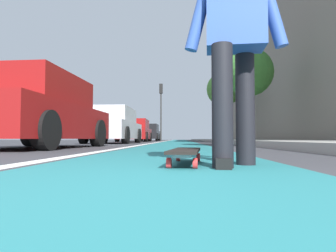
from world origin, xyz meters
TOP-DOWN VIEW (x-y plane):
  - ground_plane at (10.00, 0.00)m, footprint 80.00×80.00m
  - bike_lane_paint at (24.00, 0.00)m, footprint 56.00×1.84m
  - lane_stripe_white at (20.00, 1.07)m, footprint 52.00×0.16m
  - sidewalk_curb at (18.00, -3.47)m, footprint 52.00×3.20m
  - building_facade at (22.00, -6.05)m, footprint 40.00×1.20m
  - skateboard at (1.32, -0.17)m, footprint 0.86×0.28m
  - skater_person at (1.17, -0.52)m, footprint 0.45×0.72m
  - parked_car_near at (4.95, 2.85)m, footprint 4.10×2.11m
  - parked_car_mid at (11.19, 2.71)m, footprint 4.43×1.91m
  - parked_car_far at (18.08, 2.91)m, footprint 4.06×2.03m
  - parked_car_end at (24.65, 2.67)m, footprint 4.16×1.93m
  - traffic_light at (22.78, 1.47)m, footprint 0.33×0.28m
  - street_tree_mid at (11.43, -3.07)m, footprint 2.07×2.07m
  - street_tree_far at (18.47, -3.07)m, footprint 2.29×2.29m

SIDE VIEW (x-z plane):
  - ground_plane at x=10.00m, z-range 0.00..0.00m
  - bike_lane_paint at x=24.00m, z-range 0.00..0.00m
  - lane_stripe_white at x=20.00m, z-range 0.00..0.01m
  - sidewalk_curb at x=18.00m, z-range 0.00..0.14m
  - skateboard at x=1.32m, z-range 0.04..0.15m
  - parked_car_far at x=18.08m, z-range -0.03..1.44m
  - parked_car_end at x=24.65m, z-range -0.03..1.46m
  - parked_car_near at x=4.95m, z-range -0.03..1.47m
  - parked_car_mid at x=11.19m, z-range -0.03..1.47m
  - skater_person at x=1.17m, z-range 0.12..1.76m
  - street_tree_mid at x=11.43m, z-range 0.97..5.05m
  - traffic_light at x=22.78m, z-range 0.88..5.65m
  - street_tree_far at x=18.47m, z-range 1.17..5.86m
  - building_facade at x=22.00m, z-range 0.00..12.83m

